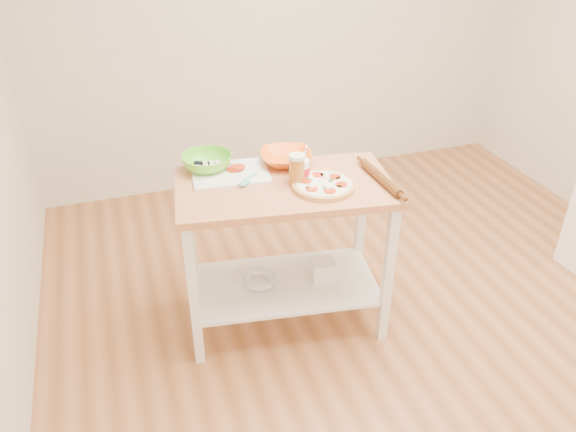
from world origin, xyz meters
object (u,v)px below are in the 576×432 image
Objects in this scene: prep_island at (285,226)px; shelf_bin at (322,270)px; cutting_board at (230,173)px; yogurt_tub at (301,170)px; shelf_glass_bowl at (260,281)px; spatula at (247,180)px; beer_pint at (297,170)px; pizza at (323,185)px; green_bowl at (207,162)px; rolling_pin at (380,178)px; orange_bowl at (286,158)px; knife at (212,164)px.

prep_island is 0.39m from shelf_bin.
yogurt_tub is at bearing -22.50° from cutting_board.
cutting_board is 2.24× the size of shelf_glass_bowl.
beer_pint is (0.23, -0.10, 0.07)m from spatula.
pizza is 2.57× the size of spatula.
spatula is at bearing -52.66° from green_bowl.
spatula is 1.02× the size of shelf_bin.
spatula is at bearing 161.96° from rolling_pin.
orange_bowl is 1.47× the size of shelf_glass_bowl.
yogurt_tub is (0.27, -0.06, 0.04)m from spatula.
cutting_board is (-0.41, 0.30, -0.01)m from pizza.
prep_island is at bearing 170.72° from shelf_bin.
rolling_pin is at bearing -2.72° from knife.
green_bowl is at bearing 139.35° from prep_island.
pizza reaches higher than shelf_bin.
yogurt_tub is 0.71m from shelf_glass_bowl.
knife is at bearing 150.10° from rolling_pin.
prep_island is 0.38m from shelf_glass_bowl.
rolling_pin is (0.48, -0.14, 0.28)m from prep_island.
cutting_board is 1.11× the size of rolling_pin.
beer_pint is 0.72m from shelf_glass_bowl.
yogurt_tub is 0.41m from rolling_pin.
green_bowl is 1.62× the size of beer_pint.
beer_pint is 0.84× the size of yogurt_tub.
orange_bowl is at bearing -3.02° from spatula.
prep_island is 6.07× the size of yogurt_tub.
prep_island is 3.10× the size of rolling_pin.
orange_bowl reaches higher than knife.
green_bowl reaches higher than rolling_pin.
knife is at bearing 139.13° from pizza.
yogurt_tub is (0.01, -0.20, 0.02)m from orange_bowl.
shelf_bin is at bearing -4.43° from beer_pint.
spatula is 0.28m from knife.
orange_bowl reaches higher than cutting_board.
knife is 0.95× the size of green_bowl.
prep_island is at bearing -168.05° from yogurt_tub.
shelf_bin is at bearing 57.06° from pizza.
yogurt_tub reaches higher than orange_bowl.
pizza is 0.64m from knife.
green_bowl reaches higher than shelf_glass_bowl.
shelf_glass_bowl is (-0.23, -0.20, -0.64)m from orange_bowl.
knife is at bearing 134.47° from prep_island.
green_bowl is at bearing 142.48° from pizza.
knife is 1.54× the size of beer_pint.
orange_bowl is at bearing 137.49° from rolling_pin.
prep_island is 0.54m from green_bowl.
cutting_board is 0.14m from spatula.
cutting_board is 0.78m from shelf_bin.
shelf_glass_bowl is (-0.62, 0.16, -0.63)m from rolling_pin.
orange_bowl is at bearing 9.88° from cutting_board.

